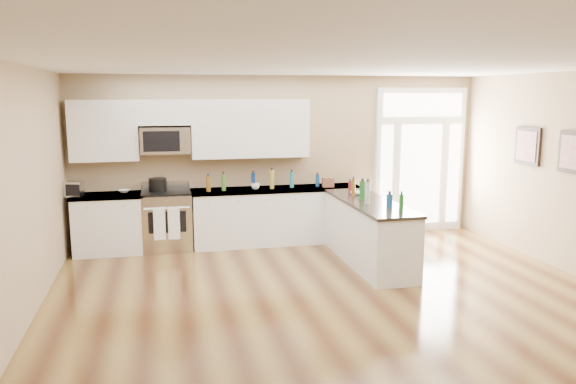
{
  "coord_description": "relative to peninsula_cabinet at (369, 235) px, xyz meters",
  "views": [
    {
      "loc": [
        -2.05,
        -5.35,
        2.47
      ],
      "look_at": [
        -0.36,
        2.0,
        1.16
      ],
      "focal_mm": 35.0,
      "sensor_mm": 36.0,
      "label": 1
    }
  ],
  "objects": [
    {
      "name": "wall_art_far",
      "position": [
        2.54,
        -1.04,
        1.27
      ],
      "size": [
        0.05,
        0.58,
        0.58
      ],
      "color": "black",
      "rests_on": "room_shell"
    },
    {
      "name": "upper_cabinet_short",
      "position": [
        -2.88,
        1.59,
        1.77
      ],
      "size": [
        0.82,
        0.33,
        0.4
      ],
      "primitive_type": "cube",
      "color": "white",
      "rests_on": "room_shell"
    },
    {
      "name": "toaster_oven",
      "position": [
        -4.28,
        1.39,
        0.62
      ],
      "size": [
        0.31,
        0.27,
        0.23
      ],
      "primitive_type": "cube",
      "rotation": [
        0.0,
        0.0,
        -0.24
      ],
      "color": "silver",
      "rests_on": "back_cabinet_left"
    },
    {
      "name": "back_cabinet_right",
      "position": [
        -1.08,
        1.45,
        0.0
      ],
      "size": [
        2.85,
        0.66,
        0.94
      ],
      "color": "white",
      "rests_on": "ground"
    },
    {
      "name": "back_cabinet_left",
      "position": [
        -3.8,
        1.45,
        0.0
      ],
      "size": [
        1.1,
        0.66,
        0.94
      ],
      "color": "white",
      "rests_on": "ground"
    },
    {
      "name": "kitchen_range",
      "position": [
        -2.9,
        1.45,
        0.04
      ],
      "size": [
        0.77,
        0.69,
        1.08
      ],
      "color": "silver",
      "rests_on": "ground"
    },
    {
      "name": "cup_counter",
      "position": [
        -1.45,
        1.4,
        0.56
      ],
      "size": [
        0.16,
        0.16,
        0.1
      ],
      "primitive_type": "imported",
      "rotation": [
        0.0,
        0.0,
        -0.25
      ],
      "color": "white",
      "rests_on": "back_cabinet_right"
    },
    {
      "name": "bowl_peninsula",
      "position": [
        -0.02,
        0.53,
        0.53
      ],
      "size": [
        0.21,
        0.21,
        0.05
      ],
      "primitive_type": "imported",
      "rotation": [
        0.0,
        0.0,
        0.2
      ],
      "color": "white",
      "rests_on": "peninsula_cabinet"
    },
    {
      "name": "room_shell",
      "position": [
        -0.93,
        -2.24,
        1.27
      ],
      "size": [
        8.0,
        8.0,
        8.0
      ],
      "color": "tan",
      "rests_on": "ground"
    },
    {
      "name": "bowl_left",
      "position": [
        -3.54,
        1.58,
        0.53
      ],
      "size": [
        0.22,
        0.22,
        0.04
      ],
      "primitive_type": "imported",
      "rotation": [
        0.0,
        0.0,
        -0.3
      ],
      "color": "white",
      "rests_on": "back_cabinet_left"
    },
    {
      "name": "counter_bottles",
      "position": [
        -0.72,
        0.68,
        0.63
      ],
      "size": [
        2.41,
        2.37,
        0.32
      ],
      "color": "#19591E",
      "rests_on": "back_cabinet_right"
    },
    {
      "name": "microwave",
      "position": [
        -2.88,
        1.56,
        1.33
      ],
      "size": [
        0.78,
        0.41,
        0.42
      ],
      "color": "silver",
      "rests_on": "room_shell"
    },
    {
      "name": "upper_cabinet_left",
      "position": [
        -3.81,
        1.59,
        1.49
      ],
      "size": [
        1.04,
        0.33,
        0.95
      ],
      "primitive_type": "cube",
      "color": "white",
      "rests_on": "room_shell"
    },
    {
      "name": "entry_door",
      "position": [
        1.62,
        1.71,
        0.87
      ],
      "size": [
        1.7,
        0.1,
        2.6
      ],
      "color": "white",
      "rests_on": "ground"
    },
    {
      "name": "stockpot",
      "position": [
        -3.02,
        1.52,
        0.63
      ],
      "size": [
        0.37,
        0.37,
        0.22
      ],
      "primitive_type": "cylinder",
      "rotation": [
        0.0,
        0.0,
        0.37
      ],
      "color": "black",
      "rests_on": "kitchen_range"
    },
    {
      "name": "cardboard_box",
      "position": [
        -0.21,
        1.38,
        0.58
      ],
      "size": [
        0.21,
        0.17,
        0.16
      ],
      "primitive_type": "cube",
      "rotation": [
        0.0,
        0.0,
        -0.15
      ],
      "color": "brown",
      "rests_on": "back_cabinet_right"
    },
    {
      "name": "upper_cabinet_right",
      "position": [
        -1.5,
        1.59,
        1.49
      ],
      "size": [
        1.94,
        0.33,
        0.95
      ],
      "primitive_type": "cube",
      "color": "white",
      "rests_on": "room_shell"
    },
    {
      "name": "ground",
      "position": [
        -0.93,
        -2.24,
        -0.43
      ],
      "size": [
        8.0,
        8.0,
        0.0
      ],
      "primitive_type": "plane",
      "color": "#4A2A14"
    },
    {
      "name": "wall_art_near",
      "position": [
        2.54,
        -0.04,
        1.27
      ],
      "size": [
        0.05,
        0.58,
        0.58
      ],
      "color": "black",
      "rests_on": "room_shell"
    },
    {
      "name": "peninsula_cabinet",
      "position": [
        0.0,
        0.0,
        0.0
      ],
      "size": [
        0.69,
        2.32,
        0.94
      ],
      "color": "white",
      "rests_on": "ground"
    }
  ]
}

